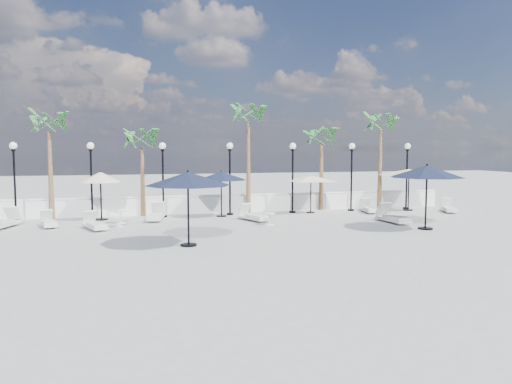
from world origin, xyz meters
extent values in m
plane|color=gray|center=(0.00, 0.00, 0.00)|extent=(100.00, 100.00, 0.00)
cube|color=white|center=(0.00, 7.50, 0.45)|extent=(26.00, 0.30, 0.90)
cube|color=white|center=(0.00, 7.50, 0.97)|extent=(26.00, 0.12, 0.08)
cylinder|color=black|center=(-10.50, 6.50, 0.05)|extent=(0.36, 0.36, 0.10)
cylinder|color=black|center=(-10.50, 6.50, 1.75)|extent=(0.10, 0.10, 3.50)
cylinder|color=black|center=(-10.50, 6.50, 3.45)|extent=(0.18, 0.18, 0.10)
sphere|color=white|center=(-10.50, 6.50, 3.66)|extent=(0.36, 0.36, 0.36)
cylinder|color=black|center=(-7.00, 6.50, 0.05)|extent=(0.36, 0.36, 0.10)
cylinder|color=black|center=(-7.00, 6.50, 1.75)|extent=(0.10, 0.10, 3.50)
cylinder|color=black|center=(-7.00, 6.50, 3.45)|extent=(0.18, 0.18, 0.10)
sphere|color=white|center=(-7.00, 6.50, 3.66)|extent=(0.36, 0.36, 0.36)
cylinder|color=black|center=(-3.50, 6.50, 0.05)|extent=(0.36, 0.36, 0.10)
cylinder|color=black|center=(-3.50, 6.50, 1.75)|extent=(0.10, 0.10, 3.50)
cylinder|color=black|center=(-3.50, 6.50, 3.45)|extent=(0.18, 0.18, 0.10)
sphere|color=white|center=(-3.50, 6.50, 3.66)|extent=(0.36, 0.36, 0.36)
cylinder|color=black|center=(0.00, 6.50, 0.05)|extent=(0.36, 0.36, 0.10)
cylinder|color=black|center=(0.00, 6.50, 1.75)|extent=(0.10, 0.10, 3.50)
cylinder|color=black|center=(0.00, 6.50, 3.45)|extent=(0.18, 0.18, 0.10)
sphere|color=white|center=(0.00, 6.50, 3.66)|extent=(0.36, 0.36, 0.36)
cylinder|color=black|center=(3.50, 6.50, 0.05)|extent=(0.36, 0.36, 0.10)
cylinder|color=black|center=(3.50, 6.50, 1.75)|extent=(0.10, 0.10, 3.50)
cylinder|color=black|center=(3.50, 6.50, 3.45)|extent=(0.18, 0.18, 0.10)
sphere|color=white|center=(3.50, 6.50, 3.66)|extent=(0.36, 0.36, 0.36)
cylinder|color=black|center=(7.00, 6.50, 0.05)|extent=(0.36, 0.36, 0.10)
cylinder|color=black|center=(7.00, 6.50, 1.75)|extent=(0.10, 0.10, 3.50)
cylinder|color=black|center=(7.00, 6.50, 3.45)|extent=(0.18, 0.18, 0.10)
sphere|color=white|center=(7.00, 6.50, 3.66)|extent=(0.36, 0.36, 0.36)
cylinder|color=black|center=(10.50, 6.50, 0.05)|extent=(0.36, 0.36, 0.10)
cylinder|color=black|center=(10.50, 6.50, 1.75)|extent=(0.10, 0.10, 3.50)
cylinder|color=black|center=(10.50, 6.50, 3.45)|extent=(0.18, 0.18, 0.10)
sphere|color=white|center=(10.50, 6.50, 3.66)|extent=(0.36, 0.36, 0.36)
cone|color=brown|center=(-9.00, 7.30, 2.20)|extent=(0.28, 0.28, 4.40)
cone|color=brown|center=(-4.50, 7.30, 1.80)|extent=(0.28, 0.28, 3.60)
cone|color=brown|center=(1.20, 7.30, 2.50)|extent=(0.28, 0.28, 5.00)
cone|color=brown|center=(5.50, 7.30, 1.90)|extent=(0.28, 0.28, 3.80)
cone|color=brown|center=(9.20, 7.30, 2.30)|extent=(0.28, 0.28, 4.60)
cube|color=silver|center=(-10.67, 4.55, 0.17)|extent=(1.29, 2.19, 0.11)
cube|color=silver|center=(-10.41, 5.35, 0.58)|extent=(0.77, 0.67, 0.65)
cube|color=silver|center=(-6.67, 3.17, 0.15)|extent=(1.20, 1.89, 0.10)
cube|color=silver|center=(-6.59, 2.94, 0.25)|extent=(0.95, 1.33, 0.10)
cube|color=silver|center=(-6.93, 3.85, 0.50)|extent=(0.68, 0.60, 0.56)
cube|color=silver|center=(-8.75, 4.45, 0.14)|extent=(1.00, 1.79, 0.09)
cube|color=silver|center=(-8.68, 4.23, 0.24)|extent=(0.82, 1.25, 0.09)
cube|color=silver|center=(-8.93, 5.11, 0.48)|extent=(0.62, 0.53, 0.53)
cube|color=silver|center=(0.68, 4.03, 0.15)|extent=(1.29, 1.97, 0.10)
cube|color=silver|center=(0.77, 3.80, 0.26)|extent=(1.02, 1.39, 0.10)
cube|color=silver|center=(0.39, 4.73, 0.53)|extent=(0.71, 0.63, 0.58)
cube|color=silver|center=(-3.94, 5.35, 0.16)|extent=(1.01, 2.10, 0.11)
cube|color=silver|center=(-3.99, 5.08, 0.28)|extent=(0.86, 1.45, 0.11)
cube|color=silver|center=(-3.80, 6.15, 0.57)|extent=(0.71, 0.58, 0.63)
cube|color=silver|center=(7.62, 5.50, 0.14)|extent=(0.88, 1.84, 0.10)
cube|color=silver|center=(7.58, 5.27, 0.25)|extent=(0.75, 1.27, 0.10)
cube|color=silver|center=(7.74, 6.20, 0.49)|extent=(0.61, 0.50, 0.55)
cube|color=silver|center=(6.94, 1.74, 0.17)|extent=(0.82, 2.12, 0.11)
cube|color=silver|center=(6.96, 1.46, 0.29)|extent=(0.73, 1.44, 0.11)
cube|color=silver|center=(6.89, 2.59, 0.58)|extent=(0.68, 0.53, 0.65)
cube|color=silver|center=(12.00, 4.58, 0.14)|extent=(1.23, 1.85, 0.09)
cube|color=silver|center=(11.91, 4.36, 0.25)|extent=(0.97, 1.31, 0.09)
cube|color=silver|center=(12.28, 5.23, 0.49)|extent=(0.67, 0.60, 0.55)
cylinder|color=silver|center=(-5.62, 3.66, 0.01)|extent=(0.35, 0.35, 0.03)
cylinder|color=silver|center=(-5.62, 3.66, 0.21)|extent=(0.05, 0.05, 0.42)
cylinder|color=silver|center=(-5.62, 3.66, 0.43)|extent=(0.46, 0.46, 0.03)
cylinder|color=silver|center=(-5.63, 4.81, 0.02)|extent=(0.45, 0.45, 0.03)
cylinder|color=silver|center=(-5.63, 4.81, 0.27)|extent=(0.07, 0.07, 0.54)
cylinder|color=silver|center=(-5.63, 4.81, 0.55)|extent=(0.59, 0.59, 0.03)
cylinder|color=silver|center=(1.05, 2.56, 0.02)|extent=(0.45, 0.45, 0.03)
cylinder|color=silver|center=(1.05, 2.56, 0.27)|extent=(0.07, 0.07, 0.54)
cylinder|color=silver|center=(1.05, 2.56, 0.55)|extent=(0.58, 0.58, 0.03)
cylinder|color=black|center=(-3.13, -1.48, 0.03)|extent=(0.60, 0.60, 0.06)
cylinder|color=black|center=(-3.13, -1.48, 1.32)|extent=(0.08, 0.08, 2.64)
cone|color=black|center=(-3.13, -1.48, 2.44)|extent=(3.12, 3.12, 0.48)
sphere|color=black|center=(-3.13, -1.48, 2.71)|extent=(0.09, 0.09, 0.09)
cylinder|color=black|center=(-0.56, 5.98, 0.03)|extent=(0.53, 0.53, 0.06)
cylinder|color=black|center=(-0.56, 5.98, 1.15)|extent=(0.07, 0.07, 2.29)
cone|color=black|center=(-0.56, 5.98, 2.12)|extent=(2.67, 2.67, 0.43)
sphere|color=black|center=(-0.56, 5.98, 2.36)|extent=(0.08, 0.08, 0.08)
cylinder|color=black|center=(7.36, -0.30, 0.03)|extent=(0.64, 0.64, 0.07)
cylinder|color=black|center=(7.36, -0.30, 1.37)|extent=(0.08, 0.08, 2.74)
cone|color=black|center=(7.36, -0.30, 2.53)|extent=(3.20, 3.20, 0.51)
sphere|color=black|center=(7.36, -0.30, 2.82)|extent=(0.09, 0.09, 0.09)
cylinder|color=black|center=(4.46, 6.20, 0.03)|extent=(0.46, 0.46, 0.05)
cylinder|color=black|center=(4.46, 6.20, 1.02)|extent=(0.06, 0.06, 2.04)
pyramid|color=#BDAC95|center=(4.46, 6.20, 2.06)|extent=(4.52, 4.52, 0.31)
cylinder|color=black|center=(10.25, 5.86, 0.03)|extent=(0.54, 0.54, 0.06)
cylinder|color=black|center=(10.25, 5.86, 1.17)|extent=(0.07, 0.07, 2.33)
pyramid|color=#BDAC95|center=(10.25, 5.86, 2.36)|extent=(5.07, 5.07, 0.36)
cylinder|color=black|center=(-6.55, 6.20, 0.03)|extent=(0.62, 0.62, 0.07)
cylinder|color=black|center=(-6.55, 6.20, 1.16)|extent=(0.08, 0.08, 2.33)
cone|color=#BDAC95|center=(-6.55, 6.20, 2.13)|extent=(1.99, 1.99, 0.50)
sphere|color=black|center=(-6.55, 6.20, 2.40)|extent=(0.09, 0.09, 0.09)
camera|label=1|loc=(-5.18, -19.42, 3.53)|focal=35.00mm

